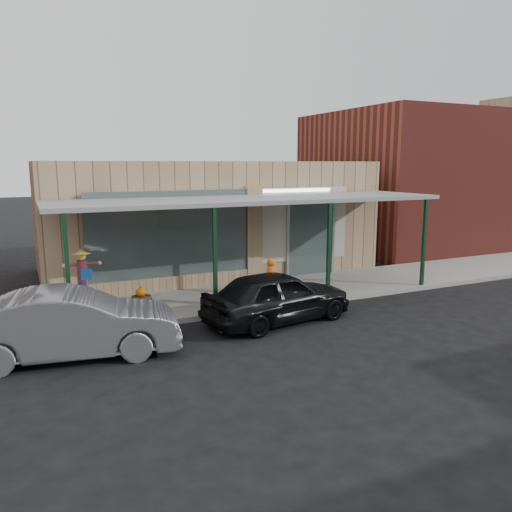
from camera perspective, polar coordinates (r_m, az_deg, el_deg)
name	(u,v)px	position (r m, az deg, el deg)	size (l,w,h in m)	color
ground	(314,332)	(12.64, 6.65, -8.57)	(120.00, 120.00, 0.00)	black
sidewalk	(253,295)	(15.66, -0.30, -4.46)	(40.00, 3.20, 0.15)	gray
storefront	(204,217)	(19.47, -5.98, 4.47)	(12.00, 6.25, 4.20)	tan
awning	(254,201)	(15.13, -0.25, 6.31)	(12.00, 3.00, 3.04)	gray
block_buildings_near	(240,172)	(21.06, -1.78, 9.53)	(61.00, 8.00, 8.00)	maroon
barrel_scarecrow	(83,289)	(14.52, -19.12, -3.58)	(1.04, 0.79, 1.72)	#4E3A1F
barrel_pumpkin	(141,301)	(14.17, -12.97, -5.05)	(0.67, 0.67, 0.66)	#4E3A1F
handicap_sign	(87,287)	(13.45, -18.71, -3.40)	(0.26, 0.12, 1.34)	gray
parked_sedan	(278,296)	(13.11, 2.48, -4.61)	(4.30, 2.29, 1.58)	black
car_grey	(72,324)	(11.44, -20.27, -7.31)	(1.57, 4.50, 1.48)	slate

